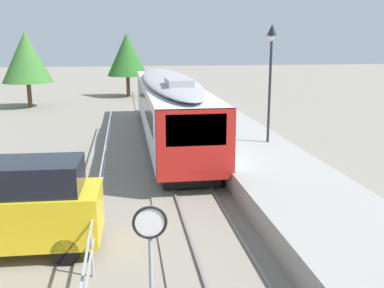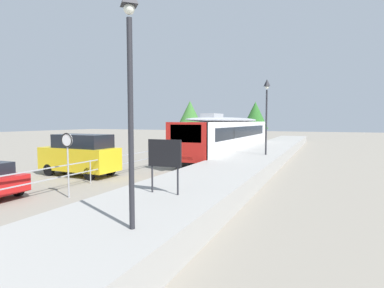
{
  "view_description": "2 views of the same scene",
  "coord_description": "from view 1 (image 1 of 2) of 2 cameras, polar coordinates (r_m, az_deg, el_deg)",
  "views": [
    {
      "loc": [
        -2.39,
        2.15,
        5.54
      ],
      "look_at": [
        0.0,
        17.88,
        1.8
      ],
      "focal_mm": 41.29,
      "sensor_mm": 36.0,
      "label": 1
    },
    {
      "loc": [
        8.06,
        -0.61,
        3.3
      ],
      "look_at": [
        0.0,
        17.88,
        1.8
      ],
      "focal_mm": 28.81,
      "sensor_mm": 36.0,
      "label": 2
    }
  ],
  "objects": [
    {
      "name": "platform_lamp_mid_platform",
      "position": [
        20.5,
        10.14,
        10.46
      ],
      "size": [
        0.34,
        0.34,
        5.35
      ],
      "color": "#232328",
      "rests_on": "station_platform"
    },
    {
      "name": "station_platform",
      "position": [
        21.25,
        7.01,
        -0.73
      ],
      "size": [
        3.9,
        60.0,
        0.9
      ],
      "primitive_type": "cube",
      "color": "#999691",
      "rests_on": "ground"
    },
    {
      "name": "carpark_fence",
      "position": [
        10.92,
        -12.88,
        -12.22
      ],
      "size": [
        0.06,
        36.06,
        1.25
      ],
      "color": "#9EA0A5",
      "rests_on": "ground"
    },
    {
      "name": "tree_behind_station_far",
      "position": [
        44.95,
        -8.38,
        11.37
      ],
      "size": [
        4.0,
        4.0,
        6.29
      ],
      "color": "brown",
      "rests_on": "ground"
    },
    {
      "name": "track_rails",
      "position": [
        20.74,
        -1.71,
        -2.17
      ],
      "size": [
        3.2,
        60.0,
        0.14
      ],
      "color": "gray",
      "rests_on": "ground"
    },
    {
      "name": "speed_limit_sign",
      "position": [
        7.87,
        -5.41,
        -12.54
      ],
      "size": [
        0.61,
        0.1,
        2.81
      ],
      "color": "#9EA0A5",
      "rests_on": "ground"
    },
    {
      "name": "parked_van_yellow",
      "position": [
        12.63,
        -22.64,
        -7.47
      ],
      "size": [
        4.96,
        2.12,
        2.51
      ],
      "color": "gold",
      "rests_on": "ground"
    },
    {
      "name": "commuter_train",
      "position": [
        24.72,
        -3.02,
        5.32
      ],
      "size": [
        2.82,
        19.52,
        3.74
      ],
      "color": "silver",
      "rests_on": "track_rails"
    },
    {
      "name": "tree_behind_carpark",
      "position": [
        39.58,
        -20.62,
        10.43
      ],
      "size": [
        4.12,
        4.12,
        6.27
      ],
      "color": "brown",
      "rests_on": "ground"
    },
    {
      "name": "ground_plane",
      "position": [
        20.62,
        -10.02,
        -2.57
      ],
      "size": [
        160.0,
        160.0,
        0.0
      ],
      "primitive_type": "plane",
      "color": "gray"
    }
  ]
}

